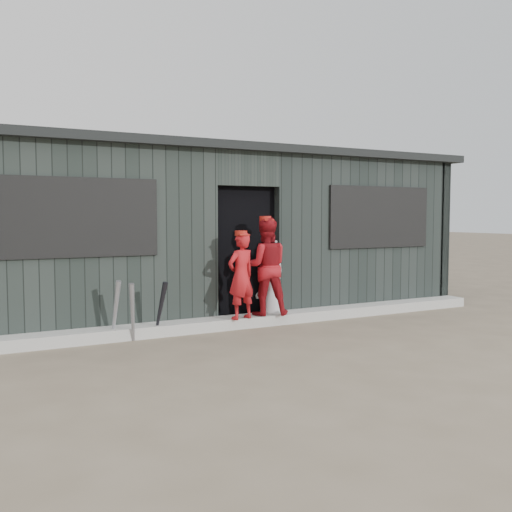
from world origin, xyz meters
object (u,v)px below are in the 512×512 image
bat_mid (132,312)px  player_red_right (265,267)px  bat_right (160,309)px  dugout (209,233)px  bat_left (115,311)px  player_red_left (241,276)px  player_grey_back (271,282)px

bat_mid → player_red_right: bearing=6.0°
bat_right → dugout: size_ratio=0.09×
bat_left → player_red_left: 1.76m
dugout → bat_left: bearing=-138.5°
bat_right → player_grey_back: 1.88m
bat_left → player_grey_back: 2.43m
bat_mid → player_grey_back: bearing=11.2°
player_red_left → player_grey_back: size_ratio=1.01×
player_red_left → dugout: bearing=-114.2°
bat_mid → player_grey_back: (2.23, 0.44, 0.22)m
bat_right → player_red_right: player_red_right is taller
player_red_right → dugout: (-0.13, 1.74, 0.44)m
player_red_right → player_grey_back: bearing=-116.2°
player_red_left → player_red_right: bearing=-178.6°
bat_left → dugout: 2.86m
player_red_left → player_grey_back: player_red_left is taller
player_red_right → dugout: 1.80m
player_red_left → player_red_right: 0.48m
bat_left → player_grey_back: (2.40, 0.30, 0.20)m
dugout → bat_right: bearing=-128.5°
bat_right → player_red_right: bearing=3.8°
bat_mid → dugout: 2.84m
bat_mid → player_grey_back: player_grey_back is taller
bat_mid → player_red_right: player_red_right is taller
player_grey_back → dugout: size_ratio=0.14×
bat_right → dugout: bearing=51.5°
bat_left → bat_mid: bearing=-38.3°
player_red_left → dugout: (0.32, 1.86, 0.54)m
player_grey_back → player_red_left: bearing=0.2°
bat_mid → bat_right: (0.39, 0.10, -0.01)m
bat_left → player_red_right: (2.17, 0.07, 0.46)m
bat_left → bat_mid: (0.18, -0.14, -0.01)m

